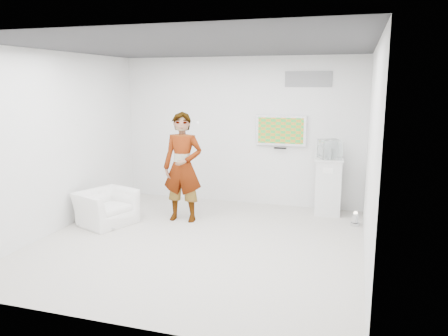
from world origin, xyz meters
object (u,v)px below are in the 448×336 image
Objects in this scene: armchair at (106,207)px; pedestal at (328,186)px; tv at (281,130)px; floor_uplight at (355,219)px; person at (183,167)px.

armchair is 4.14m from pedestal.
pedestal is at bearing -43.09° from armchair.
tv reaches higher than armchair.
person is at bearing -169.06° from floor_uplight.
tv is 2.25m from floor_uplight.
person is 1.54m from armchair.
tv is 0.93× the size of pedestal.
pedestal is (0.98, -0.28, -1.01)m from tv.
tv is at bearing 150.01° from floor_uplight.
floor_uplight is at bearing 7.45° from person.
armchair reaches higher than floor_uplight.
armchair is (-2.75, -2.06, -1.25)m from tv.
floor_uplight is (3.02, 0.58, -0.86)m from person.
tv is 3.66m from armchair.
armchair is 0.86× the size of pedestal.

